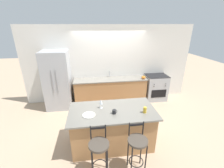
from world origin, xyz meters
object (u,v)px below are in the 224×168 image
bar_stool_far (137,146)px  tumbler_cup (145,110)px  pumpkin_decoration (144,77)px  refrigerator (58,80)px  bar_stool_near (99,150)px  dinner_plate (89,115)px  oven_range (156,87)px  coffee_mug (114,112)px  wine_glass (101,102)px

bar_stool_far → tumbler_cup: size_ratio=7.74×
bar_stool_far → pumpkin_decoration: 2.93m
pumpkin_decoration → tumbler_cup: bearing=-108.4°
refrigerator → bar_stool_near: size_ratio=1.86×
bar_stool_near → dinner_plate: bar_stool_near is taller
oven_range → coffee_mug: (-1.93, -2.23, 0.49)m
bar_stool_far → coffee_mug: (-0.33, 0.65, 0.36)m
oven_range → bar_stool_near: 3.68m
oven_range → tumbler_cup: size_ratio=7.07×
oven_range → coffee_mug: coffee_mug is taller
pumpkin_decoration → bar_stool_near: bearing=-122.6°
wine_glass → pumpkin_decoration: 2.43m
refrigerator → tumbler_cup: (2.23, -2.21, 0.02)m
refrigerator → bar_stool_far: refrigerator is taller
wine_glass → oven_range: bearing=41.6°
wine_glass → coffee_mug: bearing=-46.5°
oven_range → dinner_plate: 3.35m
coffee_mug → pumpkin_decoration: pumpkin_decoration is taller
oven_range → wine_glass: size_ratio=4.38×
tumbler_cup → refrigerator: bearing=135.2°
oven_range → bar_stool_near: (-2.31, -2.87, 0.13)m
oven_range → pumpkin_decoration: (-0.57, -0.15, 0.48)m
bar_stool_far → pumpkin_decoration: bar_stool_far is taller
bar_stool_far → pumpkin_decoration: size_ratio=7.20×
refrigerator → oven_range: bearing=1.1°
oven_range → bar_stool_far: bar_stool_far is taller
oven_range → dinner_plate: bearing=-138.2°
bar_stool_near → coffee_mug: bar_stool_near is taller
oven_range → coffee_mug: size_ratio=8.46×
coffee_mug → bar_stool_far: bearing=-62.7°
refrigerator → pumpkin_decoration: refrigerator is taller
pumpkin_decoration → oven_range: bearing=14.7°
oven_range → pumpkin_decoration: 0.76m
dinner_plate → wine_glass: wine_glass is taller
bar_stool_near → pumpkin_decoration: 3.25m
oven_range → bar_stool_far: 3.29m
coffee_mug → oven_range: bearing=49.0°
dinner_plate → coffee_mug: (0.54, -0.01, 0.04)m
bar_stool_far → oven_range: bearing=60.9°
tumbler_cup → wine_glass: bearing=160.3°
wine_glass → tumbler_cup: bearing=-19.7°
bar_stool_near → wine_glass: size_ratio=4.79×
wine_glass → tumbler_cup: (0.92, -0.33, -0.09)m
bar_stool_near → bar_stool_far: (0.71, -0.00, 0.00)m
wine_glass → coffee_mug: 0.39m
wine_glass → bar_stool_near: bearing=-96.9°
refrigerator → coffee_mug: size_ratio=17.24×
dinner_plate → tumbler_cup: (1.20, -0.07, 0.06)m
bar_stool_near → oven_range: bearing=51.2°
bar_stool_near → dinner_plate: 0.75m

